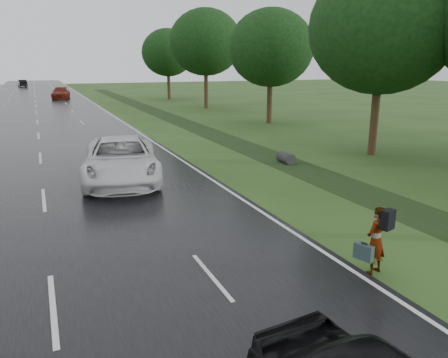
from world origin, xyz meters
TOP-DOWN VIEW (x-y plane):
  - ground at (0.00, 0.00)m, footprint 220.00×220.00m
  - road at (0.00, 45.00)m, footprint 14.00×180.00m
  - edge_stripe_east at (6.75, 45.00)m, footprint 0.12×180.00m
  - center_line at (0.00, 45.00)m, footprint 0.12×180.00m
  - drainage_ditch at (11.50, 18.71)m, footprint 2.20×120.00m
  - tree_east_b at (17.00, 10.00)m, footprint 7.60×7.60m
  - tree_east_c at (18.20, 24.00)m, footprint 7.00×7.00m
  - tree_east_d at (17.80, 38.00)m, footprint 8.00×8.00m
  - tree_east_f at (17.50, 52.00)m, footprint 7.20×7.20m
  - pedestrian at (7.18, -1.29)m, footprint 0.86×0.66m
  - white_pickup at (3.17, 9.60)m, footprint 4.09×6.99m
  - far_car_red at (3.43, 58.61)m, footprint 2.99×5.76m
  - far_car_dark at (-2.32, 97.31)m, footprint 2.15×4.64m

SIDE VIEW (x-z plane):
  - ground at x=0.00m, z-range 0.00..0.00m
  - road at x=0.00m, z-range 0.00..0.04m
  - drainage_ditch at x=11.50m, z-range -0.24..0.32m
  - edge_stripe_east at x=6.75m, z-range 0.04..0.05m
  - center_line at x=0.00m, z-range 0.04..0.05m
  - far_car_dark at x=-2.32m, z-range 0.04..1.51m
  - far_car_red at x=3.43m, z-range 0.04..1.63m
  - pedestrian at x=7.18m, z-range 0.03..1.70m
  - white_pickup at x=3.17m, z-range 0.04..1.87m
  - tree_east_c at x=18.20m, z-range 1.49..10.78m
  - tree_east_f at x=17.50m, z-range 1.56..11.18m
  - tree_east_b at x=17.00m, z-range 1.63..11.74m
  - tree_east_d at x=17.80m, z-range 1.77..12.53m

